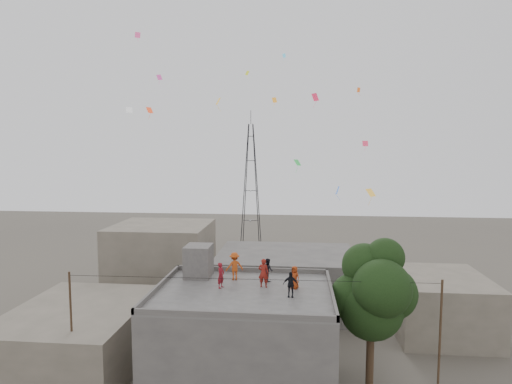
{
  "coord_description": "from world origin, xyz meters",
  "views": [
    {
      "loc": [
        3.01,
        -23.38,
        14.03
      ],
      "look_at": [
        0.39,
        3.28,
        11.45
      ],
      "focal_mm": 30.0,
      "sensor_mm": 36.0,
      "label": 1
    }
  ],
  "objects_px": {
    "tree": "(374,292)",
    "person_red_adult": "(263,273)",
    "person_dark_adult": "(290,284)",
    "stair_head_box": "(199,261)",
    "transmission_tower": "(251,184)"
  },
  "relations": [
    {
      "from": "stair_head_box",
      "to": "person_red_adult",
      "type": "distance_m",
      "value": 4.61
    },
    {
      "from": "person_dark_adult",
      "to": "person_red_adult",
      "type": "bearing_deg",
      "value": 139.92
    },
    {
      "from": "tree",
      "to": "person_dark_adult",
      "type": "relative_size",
      "value": 6.55
    },
    {
      "from": "stair_head_box",
      "to": "transmission_tower",
      "type": "height_order",
      "value": "transmission_tower"
    },
    {
      "from": "stair_head_box",
      "to": "tree",
      "type": "bearing_deg",
      "value": -10.74
    },
    {
      "from": "tree",
      "to": "person_dark_adult",
      "type": "distance_m",
      "value": 4.92
    },
    {
      "from": "stair_head_box",
      "to": "transmission_tower",
      "type": "distance_m",
      "value": 37.46
    },
    {
      "from": "stair_head_box",
      "to": "tree",
      "type": "relative_size",
      "value": 0.22
    },
    {
      "from": "stair_head_box",
      "to": "person_dark_adult",
      "type": "distance_m",
      "value": 6.72
    },
    {
      "from": "transmission_tower",
      "to": "person_red_adult",
      "type": "xyz_separation_m",
      "value": [
        5.06,
        -39.15,
        -2.12
      ]
    },
    {
      "from": "transmission_tower",
      "to": "person_red_adult",
      "type": "height_order",
      "value": "transmission_tower"
    },
    {
      "from": "tree",
      "to": "person_red_adult",
      "type": "bearing_deg",
      "value": 177.67
    },
    {
      "from": "tree",
      "to": "person_red_adult",
      "type": "xyz_separation_m",
      "value": [
        -6.3,
        0.26,
        0.85
      ]
    },
    {
      "from": "stair_head_box",
      "to": "person_dark_adult",
      "type": "height_order",
      "value": "stair_head_box"
    },
    {
      "from": "stair_head_box",
      "to": "transmission_tower",
      "type": "relative_size",
      "value": 0.1
    }
  ]
}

